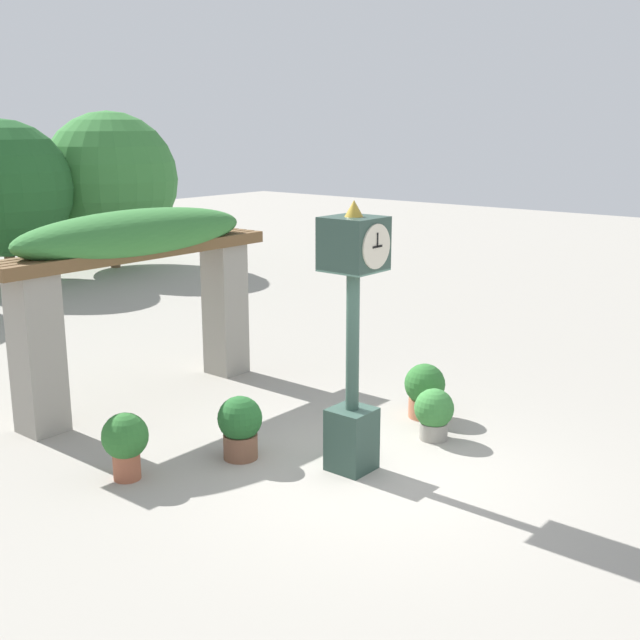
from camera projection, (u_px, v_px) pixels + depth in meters
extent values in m
plane|color=gray|center=(367.00, 471.00, 9.78)|extent=(60.00, 60.00, 0.00)
cube|color=#2D473D|center=(352.00, 439.00, 9.77)|extent=(0.50, 0.50, 0.78)
cylinder|color=#2D473D|center=(353.00, 343.00, 9.48)|extent=(0.16, 0.16, 1.66)
cylinder|color=gold|center=(353.00, 272.00, 9.28)|extent=(0.25, 0.25, 0.04)
cube|color=#2D473D|center=(354.00, 244.00, 9.20)|extent=(0.62, 0.62, 0.62)
cylinder|color=beige|center=(376.00, 247.00, 9.00)|extent=(0.51, 0.02, 0.51)
cylinder|color=beige|center=(332.00, 241.00, 9.40)|extent=(0.51, 0.02, 0.51)
cube|color=black|center=(377.00, 247.00, 8.99)|extent=(0.18, 0.01, 0.02)
cube|color=black|center=(378.00, 240.00, 8.97)|extent=(0.02, 0.01, 0.16)
cone|color=gold|center=(354.00, 208.00, 9.10)|extent=(0.22, 0.22, 0.19)
cube|color=gray|center=(37.00, 354.00, 10.82)|extent=(0.56, 0.56, 2.21)
cube|color=gray|center=(225.00, 309.00, 13.46)|extent=(0.56, 0.56, 2.21)
cube|color=brown|center=(149.00, 253.00, 11.68)|extent=(4.67, 0.14, 0.18)
cube|color=brown|center=(141.00, 252.00, 11.80)|extent=(4.67, 0.14, 0.18)
cube|color=brown|center=(133.00, 251.00, 11.91)|extent=(4.67, 0.14, 0.18)
cube|color=brown|center=(125.00, 249.00, 12.03)|extent=(4.67, 0.14, 0.18)
ellipsoid|color=#387A38|center=(136.00, 233.00, 11.79)|extent=(4.02, 1.16, 0.70)
cylinder|color=#B26B4C|center=(424.00, 408.00, 11.58)|extent=(0.45, 0.45, 0.28)
sphere|color=#2D6B2D|center=(425.00, 384.00, 11.50)|extent=(0.59, 0.59, 0.59)
cylinder|color=gray|center=(433.00, 430.00, 10.78)|extent=(0.38, 0.38, 0.23)
sphere|color=#387A38|center=(434.00, 408.00, 10.70)|extent=(0.53, 0.53, 0.53)
cylinder|color=brown|center=(241.00, 446.00, 10.15)|extent=(0.44, 0.44, 0.32)
sphere|color=#235B28|center=(240.00, 418.00, 10.06)|extent=(0.57, 0.57, 0.57)
cylinder|color=#9E563D|center=(127.00, 466.00, 9.55)|extent=(0.33, 0.33, 0.33)
sphere|color=#2D6B2D|center=(125.00, 436.00, 9.46)|extent=(0.56, 0.56, 0.56)
cylinder|color=brown|center=(10.00, 259.00, 21.45)|extent=(0.28, 0.28, 1.22)
sphere|color=#235B28|center=(3.00, 189.00, 21.01)|extent=(3.59, 3.59, 3.59)
cylinder|color=brown|center=(114.00, 247.00, 23.60)|extent=(0.28, 0.28, 1.22)
sphere|color=#387A38|center=(110.00, 179.00, 23.13)|extent=(3.87, 3.87, 3.87)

